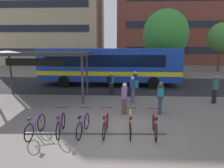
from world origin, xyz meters
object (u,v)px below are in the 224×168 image
at_px(city_bus, 110,65).
at_px(commuter_navy_pack_3, 135,80).
at_px(transit_shelter, 42,55).
at_px(parked_bicycle_red_5, 155,126).
at_px(commuter_black_pack_2, 111,82).
at_px(parked_bicycle_red_3, 106,125).
at_px(street_tree_1, 165,34).
at_px(commuter_black_pack_0, 125,96).
at_px(commuter_teal_pack_4, 133,88).
at_px(street_tree_0, 222,37).
at_px(commuter_maroon_pack_1, 215,87).
at_px(commuter_teal_pack_5, 160,96).
at_px(parked_bicycle_purple_2, 83,125).
at_px(parked_bicycle_orange_4, 130,126).
at_px(parked_bicycle_purple_1, 61,125).
at_px(parked_bicycle_purple_0, 36,126).

distance_m(city_bus, commuter_navy_pack_3, 3.47).
xyz_separation_m(transit_shelter, commuter_navy_pack_3, (6.17, 1.88, -1.99)).
relative_size(parked_bicycle_red_5, commuter_black_pack_2, 1.07).
relative_size(parked_bicycle_red_3, street_tree_1, 0.24).
xyz_separation_m(transit_shelter, commuter_black_pack_0, (5.36, -2.71, -1.96)).
bearing_deg(parked_bicycle_red_5, commuter_teal_pack_4, 12.22).
relative_size(parked_bicycle_red_5, commuter_black_pack_0, 1.02).
height_order(commuter_black_pack_0, commuter_black_pack_2, commuter_black_pack_0).
distance_m(commuter_navy_pack_3, street_tree_0, 16.92).
height_order(parked_bicycle_red_3, commuter_teal_pack_4, commuter_teal_pack_4).
relative_size(commuter_maroon_pack_1, commuter_teal_pack_5, 1.01).
distance_m(transit_shelter, street_tree_1, 13.71).
bearing_deg(street_tree_0, parked_bicycle_purple_2, -126.83).
bearing_deg(commuter_black_pack_2, parked_bicycle_purple_2, -153.57).
xyz_separation_m(parked_bicycle_red_3, commuter_black_pack_2, (-0.12, 6.46, 0.54)).
relative_size(parked_bicycle_orange_4, commuter_black_pack_2, 1.07).
bearing_deg(commuter_maroon_pack_1, parked_bicycle_purple_2, -13.78).
xyz_separation_m(parked_bicycle_orange_4, commuter_navy_pack_3, (0.63, 6.99, 0.56)).
xyz_separation_m(parked_bicycle_red_5, street_tree_0, (11.22, 18.88, 3.94)).
bearing_deg(commuter_navy_pack_3, commuter_black_pack_0, 173.14).
xyz_separation_m(parked_bicycle_purple_1, street_tree_1, (7.14, 14.61, 4.16)).
distance_m(parked_bicycle_purple_0, commuter_black_pack_2, 7.27).
bearing_deg(parked_bicycle_purple_2, commuter_maroon_pack_1, -50.91).
bearing_deg(parked_bicycle_red_5, commuter_navy_pack_3, 6.68).
bearing_deg(commuter_teal_pack_5, commuter_teal_pack_4, 45.69).
relative_size(parked_bicycle_red_5, commuter_maroon_pack_1, 0.98).
bearing_deg(parked_bicycle_purple_1, city_bus, -13.71).
relative_size(parked_bicycle_purple_1, parked_bicycle_orange_4, 1.00).
xyz_separation_m(parked_bicycle_red_3, parked_bicycle_red_5, (2.00, -0.03, 0.00)).
distance_m(parked_bicycle_red_3, commuter_teal_pack_4, 4.64).
distance_m(city_bus, commuter_maroon_pack_1, 8.52).
height_order(parked_bicycle_purple_0, parked_bicycle_purple_2, same).
bearing_deg(commuter_teal_pack_5, parked_bicycle_purple_2, 136.23).
distance_m(city_bus, parked_bicycle_purple_1, 9.93).
bearing_deg(commuter_navy_pack_3, commuter_teal_pack_4, 176.48).
bearing_deg(commuter_navy_pack_3, street_tree_0, -41.13).
height_order(city_bus, parked_bicycle_purple_1, city_bus).
xyz_separation_m(city_bus, street_tree_0, (13.62, 9.19, 2.55)).
height_order(parked_bicycle_purple_0, parked_bicycle_orange_4, same).
distance_m(parked_bicycle_purple_0, transit_shelter, 6.18).
distance_m(city_bus, commuter_black_pack_0, 7.42).
relative_size(parked_bicycle_orange_4, commuter_navy_pack_3, 1.05).
relative_size(transit_shelter, street_tree_1, 0.89).
relative_size(parked_bicycle_red_3, commuter_teal_pack_4, 1.02).
bearing_deg(transit_shelter, commuter_teal_pack_4, -9.23).
relative_size(parked_bicycle_orange_4, parked_bicycle_red_5, 1.00).
relative_size(parked_bicycle_purple_0, parked_bicycle_orange_4, 1.00).
relative_size(city_bus, street_tree_1, 1.68).
distance_m(parked_bicycle_purple_2, street_tree_1, 16.39).
bearing_deg(commuter_teal_pack_5, street_tree_1, -0.85).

